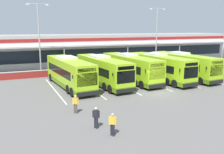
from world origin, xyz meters
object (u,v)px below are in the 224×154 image
(coach_bus_rightmost, at_px, (183,66))
(pedestrian_in_dark_coat, at_px, (113,124))
(coach_bus_centre, at_px, (130,68))
(coach_bus_leftmost, at_px, (69,73))
(pedestrian_near_bin, at_px, (96,117))
(pedestrian_approaching_bus, at_px, (76,103))
(lamp_post_centre, at_px, (157,34))
(lamp_post_west, at_px, (39,35))
(coach_bus_right_centre, at_px, (159,68))
(coach_bus_left_centre, at_px, (102,71))

(coach_bus_rightmost, distance_m, pedestrian_in_dark_coat, 22.66)
(coach_bus_centre, relative_size, pedestrian_in_dark_coat, 7.60)
(coach_bus_leftmost, distance_m, coach_bus_centre, 8.67)
(pedestrian_near_bin, xyz_separation_m, pedestrian_approaching_bus, (-0.53, 3.80, 0.00))
(coach_bus_rightmost, distance_m, lamp_post_centre, 11.89)
(lamp_post_west, relative_size, lamp_post_centre, 1.00)
(coach_bus_right_centre, distance_m, pedestrian_in_dark_coat, 19.66)
(coach_bus_left_centre, distance_m, coach_bus_rightmost, 12.52)
(coach_bus_right_centre, bearing_deg, lamp_post_west, 145.14)
(coach_bus_left_centre, height_order, lamp_post_west, lamp_post_west)
(coach_bus_leftmost, relative_size, coach_bus_centre, 1.00)
(coach_bus_rightmost, distance_m, pedestrian_approaching_bus, 20.67)
(coach_bus_left_centre, distance_m, coach_bus_centre, 4.41)
(coach_bus_leftmost, distance_m, pedestrian_in_dark_coat, 15.42)
(coach_bus_leftmost, bearing_deg, coach_bus_left_centre, -5.40)
(coach_bus_centre, height_order, pedestrian_near_bin, coach_bus_centre)
(coach_bus_rightmost, xyz_separation_m, lamp_post_centre, (2.38, 10.75, 4.50))
(coach_bus_centre, bearing_deg, coach_bus_leftmost, -179.39)
(coach_bus_right_centre, bearing_deg, pedestrian_in_dark_coat, -133.23)
(coach_bus_centre, height_order, lamp_post_west, lamp_post_west)
(pedestrian_near_bin, bearing_deg, coach_bus_centre, 53.98)
(coach_bus_centre, xyz_separation_m, lamp_post_centre, (10.50, 9.58, 4.50))
(lamp_post_centre, bearing_deg, coach_bus_leftmost, -153.23)
(coach_bus_rightmost, bearing_deg, lamp_post_centre, 77.51)
(pedestrian_in_dark_coat, relative_size, lamp_post_west, 0.15)
(pedestrian_in_dark_coat, bearing_deg, lamp_post_centre, 51.49)
(coach_bus_leftmost, bearing_deg, pedestrian_near_bin, -95.64)
(coach_bus_rightmost, xyz_separation_m, pedestrian_near_bin, (-18.14, -12.62, -0.91))
(pedestrian_approaching_bus, bearing_deg, pedestrian_near_bin, -82.06)
(coach_bus_rightmost, xyz_separation_m, pedestrian_in_dark_coat, (-17.55, -14.30, -0.91))
(coach_bus_rightmost, relative_size, pedestrian_approaching_bus, 7.60)
(coach_bus_left_centre, bearing_deg, coach_bus_leftmost, 174.60)
(pedestrian_in_dark_coat, relative_size, lamp_post_centre, 0.15)
(coach_bus_leftmost, distance_m, coach_bus_left_centre, 4.31)
(coach_bus_left_centre, relative_size, pedestrian_in_dark_coat, 7.60)
(pedestrian_approaching_bus, bearing_deg, lamp_post_centre, 42.90)
(coach_bus_leftmost, xyz_separation_m, pedestrian_approaching_bus, (-1.88, -9.89, -0.91))
(coach_bus_right_centre, relative_size, lamp_post_centre, 1.12)
(coach_bus_left_centre, height_order, coach_bus_centre, same)
(coach_bus_right_centre, bearing_deg, lamp_post_centre, 58.90)
(pedestrian_approaching_bus, bearing_deg, coach_bus_right_centre, 31.19)
(coach_bus_centre, xyz_separation_m, coach_bus_rightmost, (8.12, -1.17, 0.00))
(coach_bus_right_centre, bearing_deg, coach_bus_leftmost, 175.21)
(coach_bus_leftmost, relative_size, pedestrian_approaching_bus, 7.60)
(coach_bus_leftmost, relative_size, coach_bus_rightmost, 1.00)
(coach_bus_right_centre, distance_m, lamp_post_centre, 13.32)
(coach_bus_centre, bearing_deg, pedestrian_near_bin, -126.02)
(coach_bus_rightmost, bearing_deg, pedestrian_near_bin, -145.19)
(pedestrian_near_bin, bearing_deg, pedestrian_in_dark_coat, -70.51)
(coach_bus_rightmost, bearing_deg, coach_bus_leftmost, 176.34)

